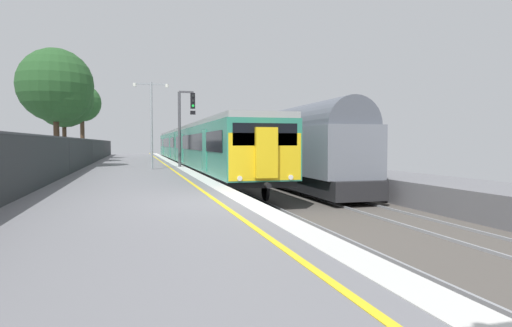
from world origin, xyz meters
TOP-DOWN VIEW (x-y plane):
  - ground at (2.64, 0.00)m, footprint 17.40×110.00m
  - commuter_train_at_platform at (2.10, 24.46)m, footprint 2.83×41.54m
  - freight_train_adjacent_track at (6.10, 25.27)m, footprint 2.60×42.19m
  - signal_gantry at (0.63, 17.16)m, footprint 1.10×0.24m
  - platform_lamp_mid at (-1.46, 14.96)m, footprint 2.00×0.20m
  - background_tree_left at (-7.73, 26.28)m, footprint 4.54×4.54m
  - background_tree_centre at (-6.92, 18.32)m, footprint 4.51×4.51m
  - background_tree_right at (-7.17, 33.67)m, footprint 3.55×3.55m

SIDE VIEW (x-z plane):
  - ground at x=2.64m, z-range -1.21..0.00m
  - commuter_train_at_platform at x=2.10m, z-range -0.64..3.17m
  - freight_train_adjacent_track at x=6.10m, z-range -0.81..3.57m
  - platform_lamp_mid at x=-1.46m, z-range 0.49..5.49m
  - signal_gantry at x=0.63m, z-range 0.61..5.42m
  - background_tree_centre at x=-6.92m, z-range 1.22..8.53m
  - background_tree_left at x=-7.73m, z-range 1.26..8.54m
  - background_tree_right at x=-7.17m, z-range 1.64..8.74m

